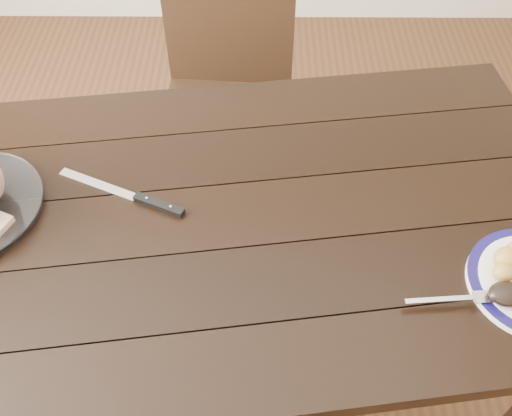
{
  "coord_description": "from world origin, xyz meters",
  "views": [
    {
      "loc": [
        0.09,
        -0.78,
        1.71
      ],
      "look_at": [
        0.08,
        -0.02,
        0.8
      ],
      "focal_mm": 40.0,
      "sensor_mm": 36.0,
      "label": 1
    }
  ],
  "objects_px": {
    "chair_far": "(227,85)",
    "fork": "(458,299)",
    "dining_table": "(221,241)",
    "carving_knife": "(143,199)"
  },
  "relations": [
    {
      "from": "chair_far",
      "to": "fork",
      "type": "xyz_separation_m",
      "value": [
        0.48,
        -0.95,
        0.25
      ]
    },
    {
      "from": "dining_table",
      "to": "chair_far",
      "type": "distance_m",
      "value": 0.75
    },
    {
      "from": "chair_far",
      "to": "fork",
      "type": "bearing_deg",
      "value": 120.82
    },
    {
      "from": "carving_knife",
      "to": "dining_table",
      "type": "bearing_deg",
      "value": 10.55
    },
    {
      "from": "dining_table",
      "to": "chair_far",
      "type": "xyz_separation_m",
      "value": [
        -0.02,
        0.74,
        -0.13
      ]
    },
    {
      "from": "chair_far",
      "to": "dining_table",
      "type": "bearing_deg",
      "value": 95.42
    },
    {
      "from": "dining_table",
      "to": "carving_knife",
      "type": "distance_m",
      "value": 0.2
    },
    {
      "from": "chair_far",
      "to": "carving_knife",
      "type": "xyz_separation_m",
      "value": [
        -0.15,
        -0.7,
        0.23
      ]
    },
    {
      "from": "dining_table",
      "to": "chair_far",
      "type": "height_order",
      "value": "chair_far"
    },
    {
      "from": "chair_far",
      "to": "carving_knife",
      "type": "distance_m",
      "value": 0.75
    }
  ]
}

